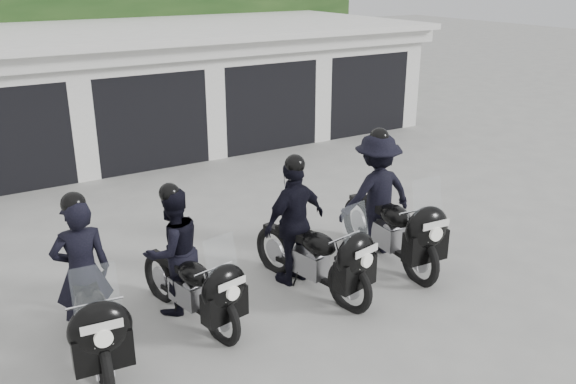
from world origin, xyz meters
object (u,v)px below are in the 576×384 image
police_bike_b (182,261)px  police_bike_c (304,232)px  police_bike_a (88,294)px  police_bike_d (383,203)px

police_bike_b → police_bike_c: size_ratio=0.93×
police_bike_b → police_bike_a: bearing=179.9°
police_bike_a → police_bike_b: bearing=16.9°
police_bike_a → police_bike_b: size_ratio=1.09×
police_bike_c → police_bike_d: size_ratio=0.93×
police_bike_a → police_bike_c: 3.08m
police_bike_a → police_bike_c: (3.07, 0.09, 0.05)m
police_bike_a → police_bike_c: bearing=7.6°
police_bike_b → police_bike_c: bearing=-16.1°
police_bike_a → police_bike_b: 1.30m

